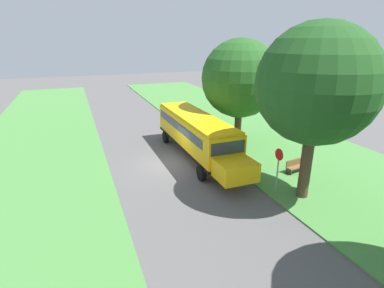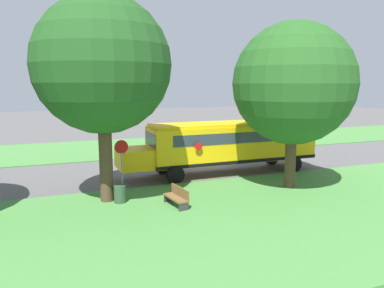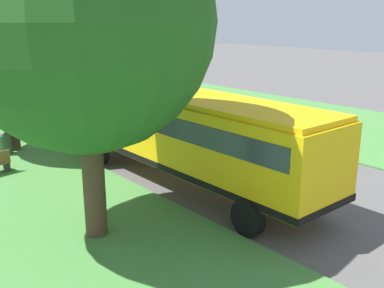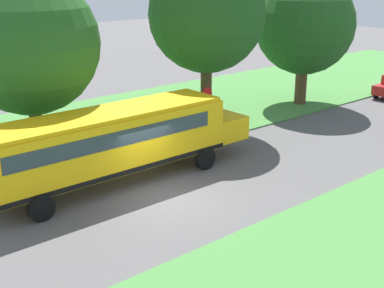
{
  "view_description": "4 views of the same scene",
  "coord_description": "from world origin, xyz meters",
  "views": [
    {
      "loc": [
        5.57,
        19.02,
        8.46
      ],
      "look_at": [
        -1.64,
        0.63,
        1.52
      ],
      "focal_mm": 28.0,
      "sensor_mm": 36.0,
      "label": 1
    },
    {
      "loc": [
        -22.9,
        9.71,
        5.47
      ],
      "look_at": [
        -1.83,
        1.54,
        1.85
      ],
      "focal_mm": 35.0,
      "sensor_mm": 36.0,
      "label": 2
    },
    {
      "loc": [
        -11.89,
        -11.91,
        5.59
      ],
      "look_at": [
        -2.14,
        -0.43,
        1.33
      ],
      "focal_mm": 42.0,
      "sensor_mm": 36.0,
      "label": 3
    },
    {
      "loc": [
        15.49,
        -11.76,
        8.78
      ],
      "look_at": [
        -1.82,
        2.98,
        1.11
      ],
      "focal_mm": 50.0,
      "sensor_mm": 36.0,
      "label": 4
    }
  ],
  "objects": [
    {
      "name": "ground_plane",
      "position": [
        0.0,
        0.0,
        0.0
      ],
      "size": [
        120.0,
        120.0,
        0.0
      ],
      "primitive_type": "plane",
      "color": "#565454"
    },
    {
      "name": "grass_verge",
      "position": [
        -10.0,
        0.0,
        0.04
      ],
      "size": [
        12.0,
        80.0,
        0.08
      ],
      "primitive_type": "cube",
      "color": "#47843D",
      "rests_on": "ground"
    },
    {
      "name": "school_bus",
      "position": [
        -2.5,
        -0.64,
        1.92
      ],
      "size": [
        2.84,
        12.42,
        3.16
      ],
      "color": "yellow",
      "rests_on": "ground"
    },
    {
      "name": "oak_tree_beside_bus",
      "position": [
        -6.87,
        -2.07,
        5.48
      ],
      "size": [
        6.22,
        6.22,
        8.61
      ],
      "color": "#4C3826",
      "rests_on": "ground"
    },
    {
      "name": "oak_tree_roadside_mid",
      "position": [
        -5.61,
        7.44,
        6.31
      ],
      "size": [
        6.15,
        6.15,
        9.4
      ],
      "color": "#4C3826",
      "rests_on": "ground"
    },
    {
      "name": "oak_tree_far_end",
      "position": [
        -5.76,
        15.88,
        5.18
      ],
      "size": [
        6.27,
        6.27,
        8.32
      ],
      "color": "brown",
      "rests_on": "ground"
    },
    {
      "name": "stop_sign",
      "position": [
        -4.6,
        6.37,
        1.74
      ],
      "size": [
        0.08,
        0.68,
        2.74
      ],
      "color": "gray",
      "rests_on": "ground"
    },
    {
      "name": "park_bench",
      "position": [
        -7.61,
        4.5,
        0.47
      ],
      "size": [
        1.66,
        0.73,
        0.92
      ],
      "color": "brown",
      "rests_on": "ground"
    },
    {
      "name": "trash_bin",
      "position": [
        -6.21,
        6.79,
        0.45
      ],
      "size": [
        0.56,
        0.56,
        0.9
      ],
      "primitive_type": "cylinder",
      "color": "#2D4C33",
      "rests_on": "ground"
    }
  ]
}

